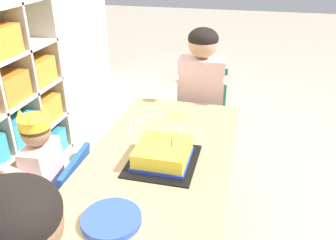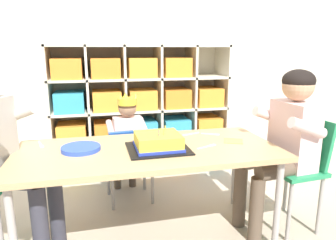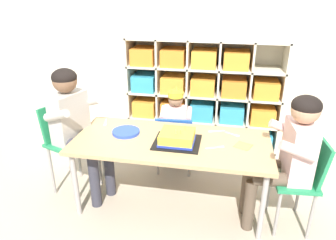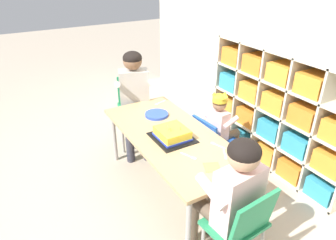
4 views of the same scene
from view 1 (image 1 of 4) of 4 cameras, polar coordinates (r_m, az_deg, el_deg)
name	(u,v)px [view 1 (image 1 of 4)]	position (r m, az deg, el deg)	size (l,w,h in m)	color
activity_table	(155,174)	(1.64, -2.20, -8.80)	(1.50, 0.67, 0.58)	tan
classroom_chair_blue	(59,196)	(1.87, -17.29, -11.63)	(0.38, 0.35, 0.59)	#1E4CA8
child_with_crown	(34,169)	(1.83, -20.84, -7.35)	(0.31, 0.31, 0.83)	beige
classroom_chair_guest_side	(200,110)	(2.49, 5.28, 1.64)	(0.34, 0.39, 0.72)	#238451
guest_at_table_side	(200,90)	(2.31, 5.26, 4.78)	(0.45, 0.42, 1.03)	beige
birthday_cake_on_tray	(163,155)	(1.63, -0.83, -5.61)	(0.35, 0.31, 0.13)	black
paper_plate_stack	(111,219)	(1.34, -9.15, -15.61)	(0.22, 0.22, 0.02)	blue
paper_napkin_square	(177,116)	(2.07, 1.45, 0.69)	(0.12, 0.12, 0.00)	#F4DB4C
fork_scattered_mid_table	(144,118)	(2.05, -3.89, 0.37)	(0.11, 0.07, 0.00)	white
fork_near_cake_tray	(130,128)	(1.94, -6.12, -1.36)	(0.13, 0.06, 0.00)	white
fork_by_napkin	(181,132)	(1.89, 2.11, -2.01)	(0.14, 0.07, 0.00)	white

